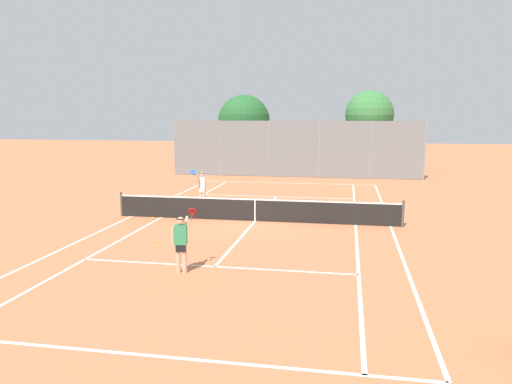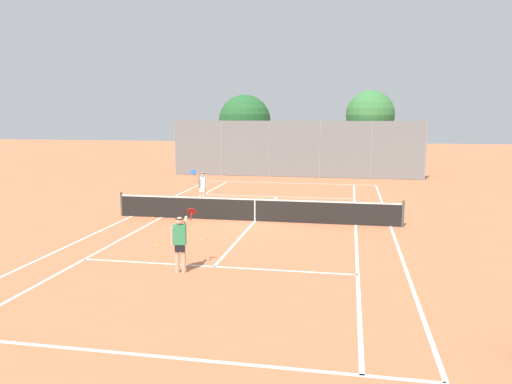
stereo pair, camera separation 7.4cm
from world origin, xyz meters
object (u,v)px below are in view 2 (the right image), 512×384
at_px(tree_behind_left, 243,123).
at_px(loose_tennis_ball_0, 350,217).
at_px(loose_tennis_ball_3, 202,240).
at_px(loose_tennis_ball_2, 273,215).
at_px(tree_behind_right, 370,116).
at_px(tennis_net, 255,209).
at_px(player_near_side, 180,240).
at_px(loose_tennis_ball_5, 153,218).
at_px(loose_tennis_ball_4, 158,246).
at_px(player_far_left, 202,186).
at_px(loose_tennis_ball_1, 258,199).

bearing_deg(tree_behind_left, loose_tennis_ball_0, -63.33).
bearing_deg(loose_tennis_ball_3, tree_behind_left, 98.20).
height_order(loose_tennis_ball_2, tree_behind_right, tree_behind_right).
relative_size(tennis_net, loose_tennis_ball_3, 181.82).
height_order(loose_tennis_ball_0, tree_behind_right, tree_behind_right).
bearing_deg(loose_tennis_ball_3, tree_behind_right, 72.65).
relative_size(loose_tennis_ball_3, tree_behind_right, 0.01).
xyz_separation_m(loose_tennis_ball_3, tree_behind_left, (-3.06, 21.26, 3.73)).
height_order(player_near_side, loose_tennis_ball_0, player_near_side).
bearing_deg(loose_tennis_ball_5, loose_tennis_ball_3, -45.68).
relative_size(loose_tennis_ball_3, loose_tennis_ball_4, 1.00).
relative_size(loose_tennis_ball_0, tree_behind_left, 0.01).
relative_size(player_near_side, loose_tennis_ball_3, 26.88).
relative_size(tennis_net, player_near_side, 6.76).
bearing_deg(loose_tennis_ball_4, loose_tennis_ball_5, 114.29).
relative_size(loose_tennis_ball_5, tree_behind_left, 0.01).
bearing_deg(loose_tennis_ball_4, tree_behind_left, 94.69).
bearing_deg(loose_tennis_ball_0, tree_behind_left, 116.67).
xyz_separation_m(loose_tennis_ball_2, tree_behind_left, (-4.85, 16.39, 3.73)).
bearing_deg(loose_tennis_ball_5, player_far_left, 72.81).
bearing_deg(loose_tennis_ball_2, loose_tennis_ball_3, -110.13).
xyz_separation_m(loose_tennis_ball_1, loose_tennis_ball_3, (-0.37, -8.88, 0.00)).
bearing_deg(loose_tennis_ball_4, player_far_left, 95.86).
bearing_deg(player_near_side, loose_tennis_ball_5, 118.07).
bearing_deg(loose_tennis_ball_1, tree_behind_right, 62.57).
relative_size(loose_tennis_ball_1, tree_behind_right, 0.01).
height_order(tennis_net, player_far_left, player_far_left).
bearing_deg(loose_tennis_ball_5, loose_tennis_ball_4, -65.71).
bearing_deg(loose_tennis_ball_2, loose_tennis_ball_1, 109.47).
xyz_separation_m(loose_tennis_ball_0, tree_behind_left, (-8.21, 16.35, 3.73)).
relative_size(tennis_net, loose_tennis_ball_1, 181.82).
distance_m(loose_tennis_ball_1, loose_tennis_ball_2, 4.25).
bearing_deg(loose_tennis_ball_1, loose_tennis_ball_0, -39.69).
relative_size(loose_tennis_ball_1, loose_tennis_ball_3, 1.00).
distance_m(loose_tennis_ball_2, tree_behind_left, 17.50).
bearing_deg(player_near_side, tennis_net, 83.71).
bearing_deg(loose_tennis_ball_1, player_far_left, -140.93).
height_order(player_near_side, loose_tennis_ball_1, player_near_side).
distance_m(loose_tennis_ball_4, tree_behind_left, 22.71).
height_order(player_near_side, loose_tennis_ball_4, player_near_side).
bearing_deg(loose_tennis_ball_3, loose_tennis_ball_4, -139.15).
bearing_deg(loose_tennis_ball_0, loose_tennis_ball_5, -168.77).
bearing_deg(loose_tennis_ball_4, loose_tennis_ball_1, 80.87).
height_order(player_far_left, loose_tennis_ball_5, player_far_left).
height_order(player_far_left, tree_behind_left, tree_behind_left).
distance_m(player_near_side, tree_behind_right, 25.04).
bearing_deg(player_far_left, loose_tennis_ball_3, -73.49).
relative_size(loose_tennis_ball_3, loose_tennis_ball_5, 1.00).
bearing_deg(player_near_side, tree_behind_left, 98.06).
height_order(loose_tennis_ball_3, loose_tennis_ball_5, same).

